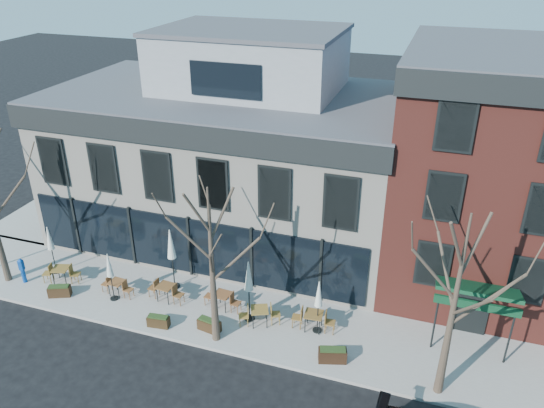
% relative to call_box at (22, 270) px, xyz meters
% --- Properties ---
extents(ground, '(120.00, 120.00, 0.00)m').
position_rel_call_box_xyz_m(ground, '(7.57, 3.11, -0.86)').
color(ground, black).
rests_on(ground, ground).
extents(sidewalk_front, '(33.50, 4.70, 0.15)m').
position_rel_call_box_xyz_m(sidewalk_front, '(10.82, 0.96, -0.79)').
color(sidewalk_front, gray).
rests_on(sidewalk_front, ground).
extents(sidewalk_side, '(4.50, 12.00, 0.15)m').
position_rel_call_box_xyz_m(sidewalk_side, '(-3.68, 9.11, -0.79)').
color(sidewalk_side, gray).
rests_on(sidewalk_side, ground).
extents(corner_building, '(18.39, 10.39, 11.10)m').
position_rel_call_box_xyz_m(corner_building, '(7.64, 8.18, 3.86)').
color(corner_building, beige).
rests_on(corner_building, ground).
extents(red_brick_building, '(8.20, 11.78, 11.18)m').
position_rel_call_box_xyz_m(red_brick_building, '(20.57, 8.09, 4.77)').
color(red_brick_building, maroon).
rests_on(red_brick_building, ground).
extents(tree_mid, '(3.50, 3.55, 7.04)m').
position_rel_call_box_xyz_m(tree_mid, '(10.58, -0.80, 2.93)').
color(tree_mid, '#382B21').
rests_on(tree_mid, sidewalk_front).
extents(tree_right, '(3.72, 3.77, 7.48)m').
position_rel_call_box_xyz_m(tree_right, '(19.58, -0.80, 3.16)').
color(tree_right, '#382B21').
rests_on(tree_right, sidewalk_front).
extents(call_box, '(0.27, 0.27, 1.35)m').
position_rel_call_box_xyz_m(call_box, '(0.00, 0.00, 0.00)').
color(call_box, '#0B3E94').
rests_on(call_box, sidewalk_front).
extents(cafe_set_0, '(1.90, 0.94, 0.97)m').
position_rel_call_box_xyz_m(cafe_set_0, '(1.76, 0.60, -0.21)').
color(cafe_set_0, brown).
rests_on(cafe_set_0, sidewalk_front).
extents(cafe_set_1, '(1.69, 0.72, 0.88)m').
position_rel_call_box_xyz_m(cafe_set_1, '(4.90, 0.58, -0.26)').
color(cafe_set_1, brown).
rests_on(cafe_set_1, sidewalk_front).
extents(cafe_set_2, '(1.86, 0.80, 0.97)m').
position_rel_call_box_xyz_m(cafe_set_2, '(7.28, 0.94, -0.22)').
color(cafe_set_2, brown).
rests_on(cafe_set_2, sidewalk_front).
extents(cafe_set_3, '(1.83, 0.78, 0.95)m').
position_rel_call_box_xyz_m(cafe_set_3, '(10.01, 1.21, -0.23)').
color(cafe_set_3, brown).
rests_on(cafe_set_3, sidewalk_front).
extents(cafe_set_4, '(1.88, 1.16, 0.98)m').
position_rel_call_box_xyz_m(cafe_set_4, '(11.98, 0.69, -0.21)').
color(cafe_set_4, olive).
rests_on(cafe_set_4, sidewalk_front).
extents(cafe_set_5, '(1.93, 0.82, 1.01)m').
position_rel_call_box_xyz_m(cafe_set_5, '(14.28, 1.10, -0.20)').
color(cafe_set_5, brown).
rests_on(cafe_set_5, sidewalk_front).
extents(umbrella_0, '(0.42, 0.42, 2.60)m').
position_rel_call_box_xyz_m(umbrella_0, '(0.88, 1.20, 1.12)').
color(umbrella_0, black).
rests_on(umbrella_0, sidewalk_front).
extents(umbrella_1, '(0.39, 0.39, 2.47)m').
position_rel_call_box_xyz_m(umbrella_1, '(4.93, 0.21, 1.03)').
color(umbrella_1, black).
rests_on(umbrella_1, sidewalk_front).
extents(umbrella_2, '(0.50, 0.50, 3.15)m').
position_rel_call_box_xyz_m(umbrella_2, '(7.15, 1.98, 1.51)').
color(umbrella_2, black).
rests_on(umbrella_2, sidewalk_front).
extents(umbrella_3, '(0.48, 0.48, 2.99)m').
position_rel_call_box_xyz_m(umbrella_3, '(11.43, 0.88, 1.40)').
color(umbrella_3, black).
rests_on(umbrella_3, sidewalk_front).
extents(umbrella_4, '(0.41, 0.41, 2.55)m').
position_rel_call_box_xyz_m(umbrella_4, '(14.47, 1.04, 1.08)').
color(umbrella_4, black).
rests_on(umbrella_4, sidewalk_front).
extents(planter_0, '(1.09, 0.76, 0.57)m').
position_rel_call_box_xyz_m(planter_0, '(2.38, -0.39, -0.43)').
color(planter_0, '#322010').
rests_on(planter_0, sidewalk_front).
extents(planter_1, '(0.99, 0.49, 0.53)m').
position_rel_call_box_xyz_m(planter_1, '(7.87, -0.84, -0.45)').
color(planter_1, '#312110').
rests_on(planter_1, sidewalk_front).
extents(planter_2, '(1.07, 0.57, 0.57)m').
position_rel_call_box_xyz_m(planter_2, '(10.07, -0.39, -0.43)').
color(planter_2, '#301F10').
rests_on(planter_2, sidewalk_front).
extents(planter_3, '(1.20, 0.75, 0.63)m').
position_rel_call_box_xyz_m(planter_3, '(15.49, -0.52, -0.40)').
color(planter_3, black).
rests_on(planter_3, sidewalk_front).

